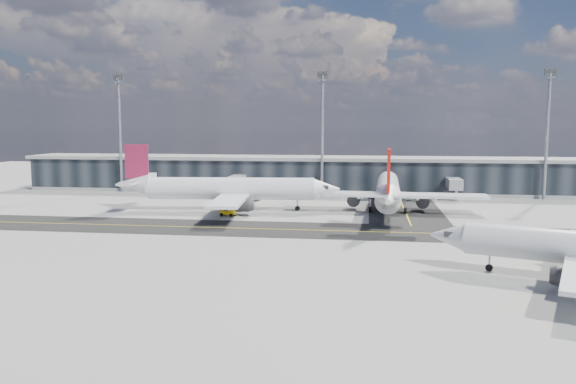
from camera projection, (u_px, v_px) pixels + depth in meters
name	position (u px, v px, depth m)	size (l,w,h in m)	color
ground	(297.00, 235.00, 85.93)	(300.00, 300.00, 0.00)	gray
taxiway_lanes	(327.00, 223.00, 95.94)	(180.00, 63.00, 0.03)	black
terminal_concourse	(324.00, 176.00, 139.42)	(152.00, 19.80, 8.80)	black
floodlight_masts	(322.00, 129.00, 131.22)	(102.50, 0.70, 28.90)	gray
airliner_af	(227.00, 189.00, 109.51)	(43.70, 37.31, 12.94)	white
airliner_redtail	(388.00, 190.00, 106.64)	(37.30, 43.81, 13.00)	white
baggage_tug	(229.00, 212.00, 102.89)	(3.07, 1.93, 1.79)	yellow
service_van	(405.00, 196.00, 126.41)	(2.63, 5.70, 1.58)	white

